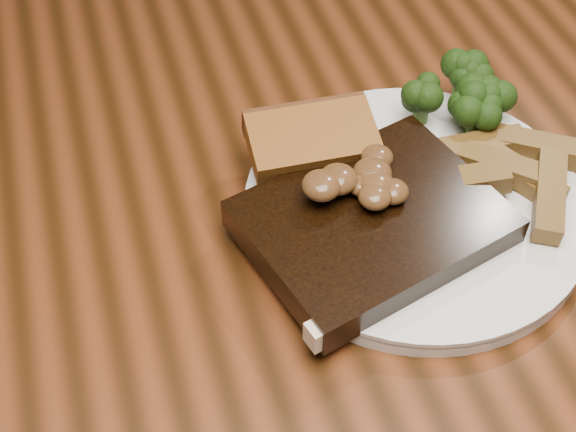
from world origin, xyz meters
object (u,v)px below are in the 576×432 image
(chair_far, at_px, (313,4))
(steak, at_px, (372,223))
(dining_table, at_px, (289,299))
(plate, at_px, (414,207))
(garlic_bread, at_px, (312,158))
(potato_wedges, at_px, (513,185))

(chair_far, xyz_separation_m, steak, (-0.20, -0.72, 0.31))
(dining_table, relative_size, plate, 6.06)
(dining_table, height_order, chair_far, chair_far)
(plate, distance_m, steak, 0.05)
(steak, bearing_deg, garlic_bread, 88.76)
(dining_table, bearing_deg, garlic_bread, 54.75)
(potato_wedges, bearing_deg, steak, -177.05)
(dining_table, height_order, steak, steak)
(chair_far, distance_m, plate, 0.78)
(plate, bearing_deg, dining_table, 173.26)
(chair_far, relative_size, garlic_bread, 8.58)
(plate, bearing_deg, steak, -154.68)
(steak, xyz_separation_m, garlic_bread, (-0.02, 0.08, -0.00))
(dining_table, distance_m, garlic_bread, 0.13)
(dining_table, distance_m, steak, 0.13)
(plate, bearing_deg, potato_wedges, -11.72)
(steak, bearing_deg, chair_far, 59.15)
(chair_far, bearing_deg, dining_table, 61.07)
(chair_far, height_order, plate, chair_far)
(dining_table, distance_m, potato_wedges, 0.21)
(dining_table, xyz_separation_m, garlic_bread, (0.03, 0.05, 0.12))
(plate, height_order, garlic_bread, garlic_bread)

